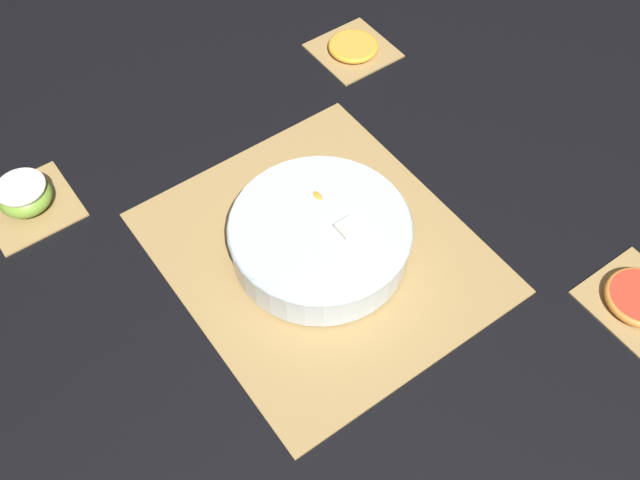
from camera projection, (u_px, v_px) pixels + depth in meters
ground_plane at (320, 253)px, 1.04m from camera, size 6.00×6.00×0.00m
bamboo_mat_center at (320, 252)px, 1.03m from camera, size 0.44×0.39×0.01m
coaster_mat_near_left at (30, 206)px, 1.08m from camera, size 0.13×0.13×0.01m
coaster_mat_far_left at (353, 50)px, 1.28m from camera, size 0.13×0.13×0.01m
coaster_mat_far_right at (638, 301)px, 0.99m from camera, size 0.13×0.13×0.01m
fruit_salad_bowl at (320, 235)px, 1.00m from camera, size 0.25×0.25×0.07m
apple_half at (24, 195)px, 1.06m from camera, size 0.08×0.08×0.04m
orange_slice_whole at (353, 46)px, 1.28m from camera, size 0.09×0.09×0.01m
grapefruit_slice at (640, 297)px, 0.98m from camera, size 0.09×0.09×0.01m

